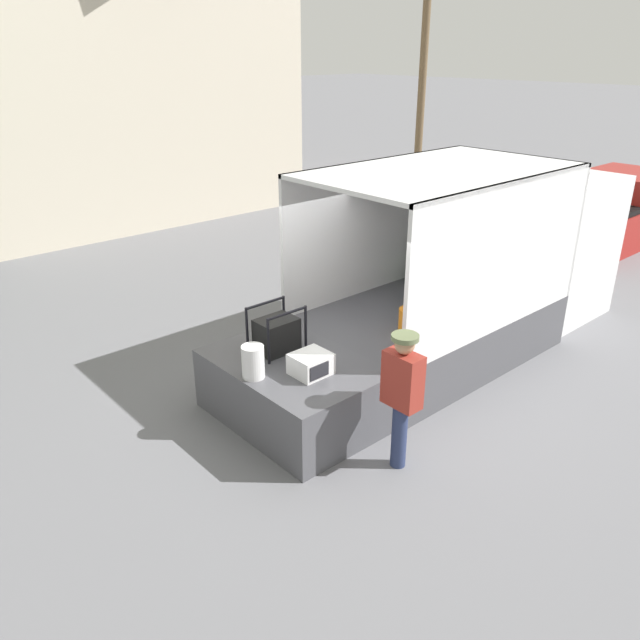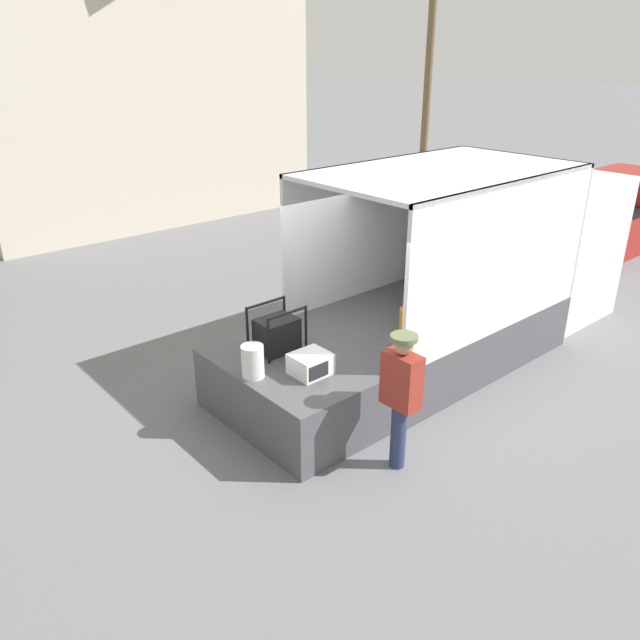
% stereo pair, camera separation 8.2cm
% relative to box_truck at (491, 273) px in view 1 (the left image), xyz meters
% --- Properties ---
extents(ground_plane, '(160.00, 160.00, 0.00)m').
position_rel_box_truck_xyz_m(ground_plane, '(-3.54, -0.00, -1.01)').
color(ground_plane, slate).
extents(box_truck, '(5.91, 2.36, 2.93)m').
position_rel_box_truck_xyz_m(box_truck, '(0.00, 0.00, 0.00)').
color(box_truck, white).
rests_on(box_truck, ground).
extents(tailgate_deck, '(1.55, 2.24, 0.84)m').
position_rel_box_truck_xyz_m(tailgate_deck, '(-4.32, -0.00, -0.59)').
color(tailgate_deck, '#4C4C51').
rests_on(tailgate_deck, ground).
extents(microwave, '(0.45, 0.42, 0.26)m').
position_rel_box_truck_xyz_m(microwave, '(-4.35, -0.41, -0.04)').
color(microwave, white).
rests_on(microwave, tailgate_deck).
extents(portable_generator, '(0.64, 0.49, 0.62)m').
position_rel_box_truck_xyz_m(portable_generator, '(-4.25, 0.37, 0.06)').
color(portable_generator, black).
rests_on(portable_generator, tailgate_deck).
extents(orange_bucket, '(0.27, 0.27, 0.41)m').
position_rel_box_truck_xyz_m(orange_bucket, '(-4.92, -0.01, 0.03)').
color(orange_bucket, silver).
rests_on(orange_bucket, tailgate_deck).
extents(worker_person, '(0.30, 0.44, 1.68)m').
position_rel_box_truck_xyz_m(worker_person, '(-4.04, -1.60, 0.02)').
color(worker_person, navy).
rests_on(worker_person, ground).
extents(pickup_truck_red, '(5.02, 2.01, 1.63)m').
position_rel_box_truck_xyz_m(pickup_truck_red, '(6.90, 1.12, -0.34)').
color(pickup_truck_red, maroon).
rests_on(pickup_truck_red, ground).
extents(house_backdrop, '(9.47, 7.09, 9.78)m').
position_rel_box_truck_xyz_m(house_backdrop, '(-0.71, 12.81, 3.98)').
color(house_backdrop, beige).
rests_on(house_backdrop, ground).
extents(utility_pole, '(1.80, 0.28, 9.24)m').
position_rel_box_truck_xyz_m(utility_pole, '(9.68, 9.76, 3.77)').
color(utility_pole, brown).
rests_on(utility_pole, ground).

